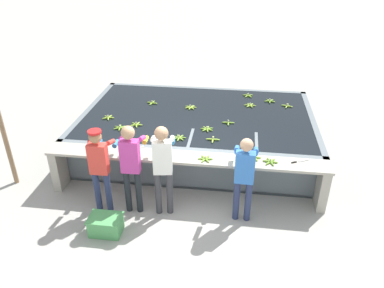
% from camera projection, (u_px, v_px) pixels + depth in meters
% --- Properties ---
extents(ground_plane, '(80.00, 80.00, 0.00)m').
position_uv_depth(ground_plane, '(184.00, 203.00, 7.02)').
color(ground_plane, '#A3A099').
rests_on(ground_plane, ground).
extents(wash_tank, '(5.18, 3.39, 0.88)m').
position_uv_depth(wash_tank, '(197.00, 131.00, 8.66)').
color(wash_tank, slate).
rests_on(wash_tank, ground).
extents(work_ledge, '(5.18, 0.45, 0.88)m').
position_uv_depth(work_ledge, '(185.00, 168.00, 6.90)').
color(work_ledge, '#A8A393').
rests_on(work_ledge, ground).
extents(worker_0, '(0.41, 0.72, 1.61)m').
position_uv_depth(worker_0, '(100.00, 163.00, 6.42)').
color(worker_0, navy).
rests_on(worker_0, ground).
extents(worker_1, '(0.41, 0.72, 1.71)m').
position_uv_depth(worker_1, '(131.00, 161.00, 6.36)').
color(worker_1, '#1E2328').
rests_on(worker_1, ground).
extents(worker_2, '(0.47, 0.74, 1.72)m').
position_uv_depth(worker_2, '(163.00, 162.00, 6.31)').
color(worker_2, '#38383D').
rests_on(worker_2, ground).
extents(worker_3, '(0.42, 0.71, 1.60)m').
position_uv_depth(worker_3, '(244.00, 172.00, 6.19)').
color(worker_3, navy).
rests_on(worker_3, ground).
extents(banana_bunch_floating_0, '(0.28, 0.27, 0.08)m').
position_uv_depth(banana_bunch_floating_0, '(270.00, 101.00, 9.05)').
color(banana_bunch_floating_0, '#75A333').
rests_on(banana_bunch_floating_0, wash_tank).
extents(banana_bunch_floating_1, '(0.28, 0.27, 0.08)m').
position_uv_depth(banana_bunch_floating_1, '(248.00, 95.00, 9.36)').
color(banana_bunch_floating_1, '#7FAD33').
rests_on(banana_bunch_floating_1, wash_tank).
extents(banana_bunch_floating_2, '(0.28, 0.28, 0.08)m').
position_uv_depth(banana_bunch_floating_2, '(191.00, 107.00, 8.71)').
color(banana_bunch_floating_2, '#9EC642').
rests_on(banana_bunch_floating_2, wash_tank).
extents(banana_bunch_floating_3, '(0.28, 0.28, 0.08)m').
position_uv_depth(banana_bunch_floating_3, '(152.00, 103.00, 8.94)').
color(banana_bunch_floating_3, '#7FAD33').
rests_on(banana_bunch_floating_3, wash_tank).
extents(banana_bunch_floating_4, '(0.26, 0.28, 0.08)m').
position_uv_depth(banana_bunch_floating_4, '(136.00, 125.00, 7.91)').
color(banana_bunch_floating_4, '#8CB738').
rests_on(banana_bunch_floating_4, wash_tank).
extents(banana_bunch_floating_5, '(0.28, 0.28, 0.08)m').
position_uv_depth(banana_bunch_floating_5, '(228.00, 123.00, 7.99)').
color(banana_bunch_floating_5, '#75A333').
rests_on(banana_bunch_floating_5, wash_tank).
extents(banana_bunch_floating_6, '(0.28, 0.27, 0.08)m').
position_uv_depth(banana_bunch_floating_6, '(250.00, 105.00, 8.82)').
color(banana_bunch_floating_6, '#93BC3D').
rests_on(banana_bunch_floating_6, wash_tank).
extents(banana_bunch_floating_7, '(0.26, 0.28, 0.08)m').
position_uv_depth(banana_bunch_floating_7, '(108.00, 117.00, 8.22)').
color(banana_bunch_floating_7, '#93BC3D').
rests_on(banana_bunch_floating_7, wash_tank).
extents(banana_bunch_floating_8, '(0.28, 0.28, 0.08)m').
position_uv_depth(banana_bunch_floating_8, '(287.00, 106.00, 8.78)').
color(banana_bunch_floating_8, '#93BC3D').
rests_on(banana_bunch_floating_8, wash_tank).
extents(banana_bunch_floating_9, '(0.27, 0.28, 0.08)m').
position_uv_depth(banana_bunch_floating_9, '(120.00, 128.00, 7.78)').
color(banana_bunch_floating_9, '#75A333').
rests_on(banana_bunch_floating_9, wash_tank).
extents(banana_bunch_floating_10, '(0.28, 0.28, 0.08)m').
position_uv_depth(banana_bunch_floating_10, '(179.00, 138.00, 7.39)').
color(banana_bunch_floating_10, '#75A333').
rests_on(banana_bunch_floating_10, wash_tank).
extents(banana_bunch_floating_11, '(0.28, 0.28, 0.08)m').
position_uv_depth(banana_bunch_floating_11, '(207.00, 129.00, 7.73)').
color(banana_bunch_floating_11, '#75A333').
rests_on(banana_bunch_floating_11, wash_tank).
extents(banana_bunch_floating_12, '(0.28, 0.28, 0.08)m').
position_uv_depth(banana_bunch_floating_12, '(213.00, 139.00, 7.33)').
color(banana_bunch_floating_12, '#8CB738').
rests_on(banana_bunch_floating_12, wash_tank).
extents(banana_bunch_ledge_0, '(0.28, 0.27, 0.08)m').
position_uv_depth(banana_bunch_ledge_0, '(205.00, 159.00, 6.68)').
color(banana_bunch_ledge_0, '#75A333').
rests_on(banana_bunch_ledge_0, work_ledge).
extents(banana_bunch_ledge_1, '(0.28, 0.27, 0.08)m').
position_uv_depth(banana_bunch_ledge_1, '(270.00, 162.00, 6.59)').
color(banana_bunch_ledge_1, '#75A333').
rests_on(banana_bunch_ledge_1, work_ledge).
extents(banana_bunch_ledge_2, '(0.28, 0.26, 0.08)m').
position_uv_depth(banana_bunch_ledge_2, '(254.00, 157.00, 6.72)').
color(banana_bunch_ledge_2, '#93BC3D').
rests_on(banana_bunch_ledge_2, work_ledge).
extents(knife_0, '(0.33, 0.18, 0.02)m').
position_uv_depth(knife_0, '(297.00, 162.00, 6.61)').
color(knife_0, silver).
rests_on(knife_0, work_ledge).
extents(knife_1, '(0.27, 0.26, 0.02)m').
position_uv_depth(knife_1, '(133.00, 150.00, 6.99)').
color(knife_1, silver).
rests_on(knife_1, work_ledge).
extents(crate, '(0.55, 0.39, 0.32)m').
position_uv_depth(crate, '(106.00, 225.00, 6.23)').
color(crate, '#4C9E56').
rests_on(crate, ground).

